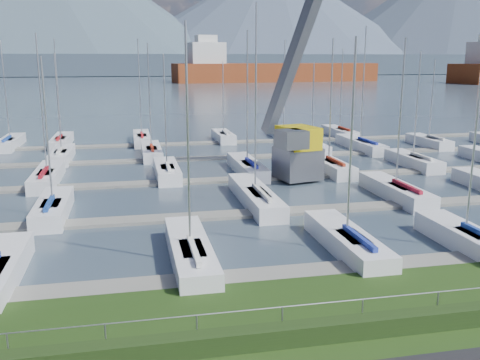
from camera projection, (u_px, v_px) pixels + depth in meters
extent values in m
cube|color=#3D4C5A|center=(139.00, 79.00, 267.24)|extent=(800.00, 540.00, 0.20)
cube|color=#213513|center=(313.00, 332.00, 18.56)|extent=(80.00, 0.70, 0.70)
cylinder|color=gray|center=(310.00, 304.00, 18.75)|extent=(80.00, 0.04, 0.04)
cube|color=#3F4D5D|center=(136.00, 64.00, 332.62)|extent=(900.00, 80.00, 12.00)
cone|color=#485469|center=(273.00, 16.00, 422.77)|extent=(300.00, 300.00, 85.00)
cone|color=#3B4657|center=(459.00, 11.00, 464.51)|extent=(320.00, 320.00, 100.00)
cube|color=#65625F|center=(266.00, 276.00, 24.79)|extent=(90.00, 1.60, 0.25)
cube|color=slate|center=(227.00, 215.00, 34.34)|extent=(90.00, 1.60, 0.25)
cube|color=slate|center=(205.00, 181.00, 43.88)|extent=(90.00, 1.60, 0.25)
cube|color=slate|center=(191.00, 159.00, 53.42)|extent=(90.00, 1.60, 0.25)
cube|color=gray|center=(181.00, 144.00, 62.97)|extent=(90.00, 1.60, 0.25)
cube|color=slate|center=(298.00, 163.00, 44.16)|extent=(3.81, 3.81, 2.60)
cube|color=gold|center=(298.00, 138.00, 43.69)|extent=(3.26, 3.88, 1.80)
cube|color=#5C5E64|center=(305.00, 27.00, 46.34)|extent=(5.19, 10.76, 19.89)
cube|color=#575A5E|center=(291.00, 139.00, 41.50)|extent=(2.42, 2.58, 1.40)
cube|color=maroon|center=(276.00, 75.00, 233.67)|extent=(90.57, 24.97, 10.00)
cube|color=silver|center=(206.00, 57.00, 223.44)|extent=(15.06, 15.06, 12.00)
cube|color=silver|center=(206.00, 40.00, 221.88)|extent=(8.60, 8.60, 4.00)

